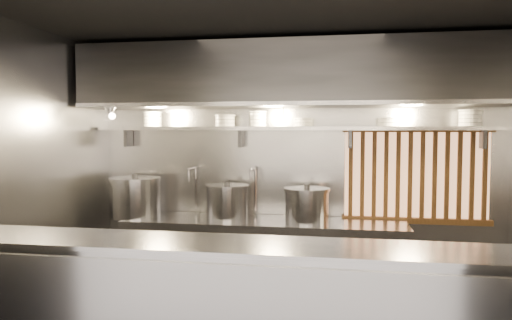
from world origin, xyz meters
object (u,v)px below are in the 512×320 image
(stock_pot_mid, at_px, (227,202))
(stock_pot_right, at_px, (307,205))
(stock_pot_left, at_px, (135,197))
(pendant_bulb, at_px, (283,121))
(heat_lamp, at_px, (110,111))

(stock_pot_mid, distance_m, stock_pot_right, 0.87)
(stock_pot_right, bearing_deg, stock_pot_mid, 177.89)
(stock_pot_left, bearing_deg, pendant_bulb, 3.14)
(stock_pot_left, height_order, stock_pot_right, stock_pot_left)
(stock_pot_left, bearing_deg, stock_pot_right, -0.34)
(pendant_bulb, height_order, stock_pot_right, pendant_bulb)
(heat_lamp, relative_size, pendant_bulb, 1.87)
(pendant_bulb, distance_m, stock_pot_right, 0.92)
(pendant_bulb, xyz_separation_m, stock_pot_left, (-1.65, -0.09, -0.84))
(heat_lamp, height_order, stock_pot_mid, heat_lamp)
(stock_pot_mid, bearing_deg, stock_pot_right, -2.11)
(stock_pot_left, distance_m, stock_pot_right, 1.91)
(stock_pot_mid, bearing_deg, pendant_bulb, 6.62)
(pendant_bulb, bearing_deg, stock_pot_mid, -173.38)
(heat_lamp, relative_size, stock_pot_right, 0.64)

